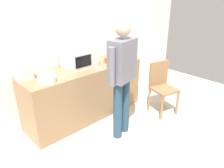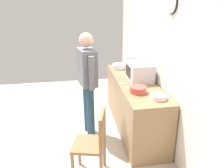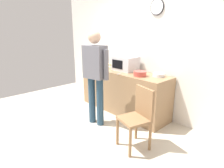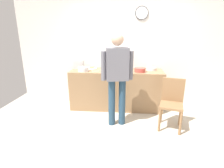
# 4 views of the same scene
# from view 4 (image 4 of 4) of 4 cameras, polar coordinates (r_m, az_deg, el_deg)

# --- Properties ---
(ground_plane) EXTENTS (6.00, 6.00, 0.00)m
(ground_plane) POSITION_cam_4_polar(r_m,az_deg,el_deg) (3.23, 4.64, -16.49)
(ground_plane) COLOR beige
(back_wall) EXTENTS (5.40, 0.13, 2.60)m
(back_wall) POSITION_cam_4_polar(r_m,az_deg,el_deg) (4.33, 5.25, 10.50)
(back_wall) COLOR silver
(back_wall) RESTS_ON ground_plane
(kitchen_counter) EXTENTS (2.12, 0.62, 0.91)m
(kitchen_counter) POSITION_cam_4_polar(r_m,az_deg,el_deg) (4.14, 1.45, -1.74)
(kitchen_counter) COLOR #93704C
(kitchen_counter) RESTS_ON ground_plane
(microwave) EXTENTS (0.50, 0.39, 0.30)m
(microwave) POSITION_cam_4_polar(r_m,az_deg,el_deg) (4.08, 1.26, 6.74)
(microwave) COLOR silver
(microwave) RESTS_ON kitchen_counter
(sandwich_plate) EXTENTS (0.24, 0.24, 0.07)m
(sandwich_plate) POSITION_cam_4_polar(r_m,az_deg,el_deg) (4.24, -6.56, 5.24)
(sandwich_plate) COLOR white
(sandwich_plate) RESTS_ON kitchen_counter
(salad_bowl) EXTENTS (0.22, 0.22, 0.07)m
(salad_bowl) POSITION_cam_4_polar(r_m,az_deg,el_deg) (4.17, 12.65, 4.91)
(salad_bowl) COLOR white
(salad_bowl) RESTS_ON kitchen_counter
(cereal_bowl) EXTENTS (0.24, 0.24, 0.09)m
(cereal_bowl) POSITION_cam_4_polar(r_m,az_deg,el_deg) (3.92, 9.11, 4.59)
(cereal_bowl) COLOR #C64C42
(cereal_bowl) RESTS_ON kitchen_counter
(mixing_bowl) EXTENTS (0.24, 0.24, 0.10)m
(mixing_bowl) POSITION_cam_4_polar(r_m,az_deg,el_deg) (3.99, -9.34, 4.81)
(mixing_bowl) COLOR white
(mixing_bowl) RESTS_ON kitchen_counter
(toaster) EXTENTS (0.22, 0.18, 0.20)m
(toaster) POSITION_cam_4_polar(r_m,az_deg,el_deg) (4.33, -10.83, 6.35)
(toaster) COLOR silver
(toaster) RESTS_ON kitchen_counter
(fork_utensil) EXTENTS (0.07, 0.17, 0.01)m
(fork_utensil) POSITION_cam_4_polar(r_m,az_deg,el_deg) (3.78, 3.11, 3.66)
(fork_utensil) COLOR silver
(fork_utensil) RESTS_ON kitchen_counter
(spoon_utensil) EXTENTS (0.17, 0.06, 0.01)m
(spoon_utensil) POSITION_cam_4_polar(r_m,az_deg,el_deg) (3.96, -5.38, 4.21)
(spoon_utensil) COLOR silver
(spoon_utensil) RESTS_ON kitchen_counter
(person_standing) EXTENTS (0.58, 0.31, 1.75)m
(person_standing) POSITION_cam_4_polar(r_m,az_deg,el_deg) (3.21, 1.69, 3.40)
(person_standing) COLOR navy
(person_standing) RESTS_ON ground_plane
(wooden_chair) EXTENTS (0.49, 0.49, 0.94)m
(wooden_chair) POSITION_cam_4_polar(r_m,az_deg,el_deg) (3.45, 18.96, -5.31)
(wooden_chair) COLOR olive
(wooden_chair) RESTS_ON ground_plane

